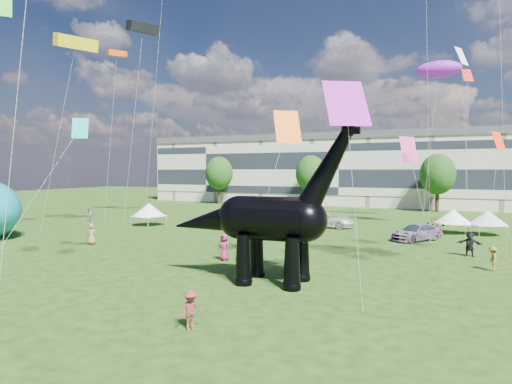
% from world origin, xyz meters
% --- Properties ---
extents(ground, '(220.00, 220.00, 0.00)m').
position_xyz_m(ground, '(0.00, 0.00, 0.00)').
color(ground, '#16330C').
rests_on(ground, ground).
extents(terrace_row, '(78.00, 11.00, 12.00)m').
position_xyz_m(terrace_row, '(-8.00, 62.00, 6.00)').
color(terrace_row, beige).
rests_on(terrace_row, ground).
extents(tree_far_left, '(5.20, 5.20, 9.44)m').
position_xyz_m(tree_far_left, '(-30.00, 53.00, 6.29)').
color(tree_far_left, '#382314').
rests_on(tree_far_left, ground).
extents(tree_mid_left, '(5.20, 5.20, 9.44)m').
position_xyz_m(tree_mid_left, '(-12.00, 53.00, 6.29)').
color(tree_mid_left, '#382314').
rests_on(tree_mid_left, ground).
extents(tree_mid_right, '(5.20, 5.20, 9.44)m').
position_xyz_m(tree_mid_right, '(8.00, 53.00, 6.29)').
color(tree_mid_right, '#382314').
rests_on(tree_mid_right, ground).
extents(dinosaur_sculpture, '(11.41, 3.29, 9.31)m').
position_xyz_m(dinosaur_sculpture, '(0.24, 4.97, 3.52)').
color(dinosaur_sculpture, black).
rests_on(dinosaur_sculpture, ground).
extents(car_silver, '(2.56, 4.52, 1.45)m').
position_xyz_m(car_silver, '(-8.05, 27.68, 0.73)').
color(car_silver, silver).
rests_on(car_silver, ground).
extents(car_grey, '(4.43, 3.34, 1.40)m').
position_xyz_m(car_grey, '(-14.24, 24.89, 0.70)').
color(car_grey, gray).
rests_on(car_grey, ground).
extents(car_white, '(5.99, 3.03, 1.62)m').
position_xyz_m(car_white, '(-2.56, 29.27, 0.81)').
color(car_white, silver).
rests_on(car_white, ground).
extents(car_dark, '(4.88, 5.36, 1.50)m').
position_xyz_m(car_dark, '(7.14, 23.89, 0.75)').
color(car_dark, '#595960').
rests_on(car_dark, ground).
extents(gazebo_near, '(4.08, 4.08, 2.45)m').
position_xyz_m(gazebo_near, '(10.15, 30.07, 1.72)').
color(gazebo_near, white).
rests_on(gazebo_near, ground).
extents(gazebo_far, '(4.48, 4.48, 2.46)m').
position_xyz_m(gazebo_far, '(13.26, 30.18, 1.73)').
color(gazebo_far, silver).
rests_on(gazebo_far, ground).
extents(gazebo_left, '(4.27, 4.27, 2.59)m').
position_xyz_m(gazebo_left, '(-21.87, 22.22, 1.82)').
color(gazebo_left, white).
rests_on(gazebo_left, ground).
extents(visitors, '(55.09, 36.97, 1.87)m').
position_xyz_m(visitors, '(-1.81, 14.31, 0.88)').
color(visitors, teal).
rests_on(visitors, ground).
extents(kites, '(54.76, 49.88, 27.71)m').
position_xyz_m(kites, '(-3.14, 27.28, 20.90)').
color(kites, red).
rests_on(kites, ground).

